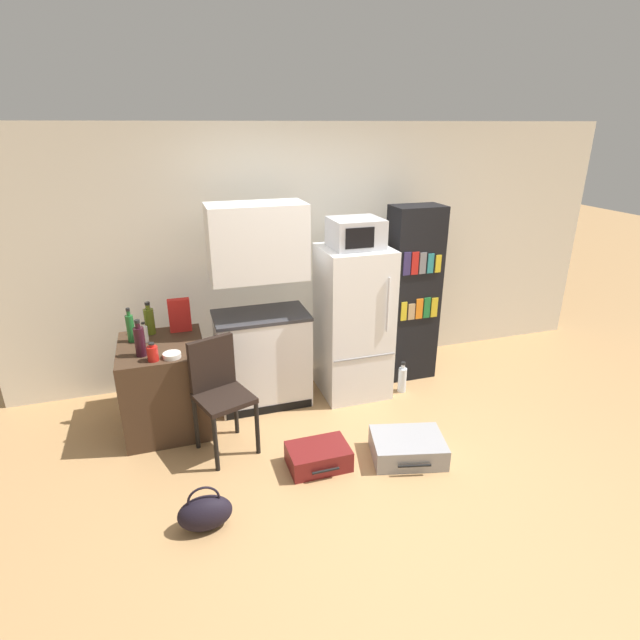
# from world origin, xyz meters

# --- Properties ---
(ground_plane) EXTENTS (24.00, 24.00, 0.00)m
(ground_plane) POSITION_xyz_m (0.00, 0.00, 0.00)
(ground_plane) COLOR tan
(wall_back) EXTENTS (6.40, 0.10, 2.54)m
(wall_back) POSITION_xyz_m (0.20, 2.00, 1.27)
(wall_back) COLOR silver
(wall_back) RESTS_ON ground_plane
(side_table) EXTENTS (0.70, 0.79, 0.78)m
(side_table) POSITION_xyz_m (-1.52, 1.21, 0.39)
(side_table) COLOR #422D1E
(side_table) RESTS_ON ground_plane
(kitchen_hutch) EXTENTS (0.86, 0.51, 1.89)m
(kitchen_hutch) POSITION_xyz_m (-0.62, 1.35, 0.88)
(kitchen_hutch) COLOR white
(kitchen_hutch) RESTS_ON ground_plane
(refrigerator) EXTENTS (0.63, 0.64, 1.47)m
(refrigerator) POSITION_xyz_m (0.26, 1.29, 0.73)
(refrigerator) COLOR white
(refrigerator) RESTS_ON ground_plane
(microwave) EXTENTS (0.45, 0.42, 0.26)m
(microwave) POSITION_xyz_m (0.26, 1.29, 1.60)
(microwave) COLOR #B7B7BC
(microwave) RESTS_ON refrigerator
(bookshelf) EXTENTS (0.50, 0.33, 1.79)m
(bookshelf) POSITION_xyz_m (0.96, 1.44, 0.90)
(bookshelf) COLOR black
(bookshelf) RESTS_ON ground_plane
(bottle_olive_oil) EXTENTS (0.09, 0.09, 0.29)m
(bottle_olive_oil) POSITION_xyz_m (-1.59, 1.48, 0.90)
(bottle_olive_oil) COLOR #566619
(bottle_olive_oil) RESTS_ON side_table
(bottle_milk_white) EXTENTS (0.06, 0.06, 0.18)m
(bottle_milk_white) POSITION_xyz_m (-1.64, 1.31, 0.85)
(bottle_milk_white) COLOR white
(bottle_milk_white) RESTS_ON side_table
(bottle_green_tall) EXTENTS (0.06, 0.06, 0.30)m
(bottle_green_tall) POSITION_xyz_m (-1.74, 1.35, 0.91)
(bottle_green_tall) COLOR #1E6028
(bottle_green_tall) RESTS_ON side_table
(bottle_wine_dark) EXTENTS (0.08, 0.08, 0.31)m
(bottle_wine_dark) POSITION_xyz_m (-1.66, 1.03, 0.91)
(bottle_wine_dark) COLOR black
(bottle_wine_dark) RESTS_ON side_table
(bottle_ketchup_red) EXTENTS (0.09, 0.09, 0.15)m
(bottle_ketchup_red) POSITION_xyz_m (-1.57, 0.91, 0.84)
(bottle_ketchup_red) COLOR #AD1914
(bottle_ketchup_red) RESTS_ON side_table
(bowl) EXTENTS (0.14, 0.14, 0.04)m
(bowl) POSITION_xyz_m (-1.43, 0.92, 0.80)
(bowl) COLOR silver
(bowl) RESTS_ON side_table
(cereal_box) EXTENTS (0.19, 0.07, 0.30)m
(cereal_box) POSITION_xyz_m (-1.33, 1.47, 0.93)
(cereal_box) COLOR red
(cereal_box) RESTS_ON side_table
(chair) EXTENTS (0.51, 0.51, 0.95)m
(chair) POSITION_xyz_m (-1.10, 0.74, 0.57)
(chair) COLOR black
(chair) RESTS_ON ground_plane
(suitcase_large_flat) EXTENTS (0.48, 0.36, 0.17)m
(suitcase_large_flat) POSITION_xyz_m (-0.42, 0.24, 0.09)
(suitcase_large_flat) COLOR maroon
(suitcase_large_flat) RESTS_ON ground_plane
(suitcase_small_flat) EXTENTS (0.65, 0.55, 0.18)m
(suitcase_small_flat) POSITION_xyz_m (0.29, 0.12, 0.09)
(suitcase_small_flat) COLOR #99999E
(suitcase_small_flat) RESTS_ON ground_plane
(handbag) EXTENTS (0.36, 0.20, 0.33)m
(handbag) POSITION_xyz_m (-1.33, -0.16, 0.12)
(handbag) COLOR black
(handbag) RESTS_ON ground_plane
(water_bottle_front) EXTENTS (0.08, 0.08, 0.32)m
(water_bottle_front) POSITION_xyz_m (0.73, 1.11, 0.14)
(water_bottle_front) COLOR silver
(water_bottle_front) RESTS_ON ground_plane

